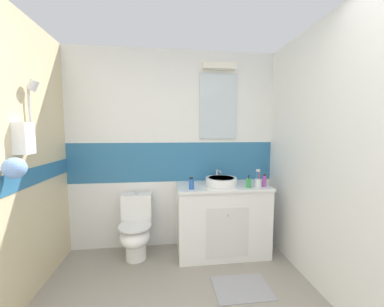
{
  "coord_description": "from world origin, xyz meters",
  "views": [
    {
      "loc": [
        -0.1,
        -0.4,
        1.48
      ],
      "look_at": [
        0.19,
        2.03,
        1.24
      ],
      "focal_mm": 20.54,
      "sensor_mm": 36.0,
      "label": 1
    }
  ],
  "objects_px": {
    "toothbrush_cup": "(258,182)",
    "toilet": "(136,229)",
    "lotion_bottle_short": "(191,184)",
    "deodorant_spray_can": "(264,181)",
    "sink_basin": "(221,181)",
    "soap_dispenser": "(249,183)"
  },
  "relations": [
    {
      "from": "toothbrush_cup",
      "to": "lotion_bottle_short",
      "type": "distance_m",
      "value": 0.77
    },
    {
      "from": "toothbrush_cup",
      "to": "soap_dispenser",
      "type": "height_order",
      "value": "toothbrush_cup"
    },
    {
      "from": "sink_basin",
      "to": "soap_dispenser",
      "type": "bearing_deg",
      "value": -29.96
    },
    {
      "from": "sink_basin",
      "to": "deodorant_spray_can",
      "type": "bearing_deg",
      "value": -15.92
    },
    {
      "from": "toothbrush_cup",
      "to": "deodorant_spray_can",
      "type": "relative_size",
      "value": 1.4
    },
    {
      "from": "toothbrush_cup",
      "to": "lotion_bottle_short",
      "type": "xyz_separation_m",
      "value": [
        -0.77,
        -0.0,
        0.01
      ]
    },
    {
      "from": "sink_basin",
      "to": "deodorant_spray_can",
      "type": "relative_size",
      "value": 2.79
    },
    {
      "from": "toilet",
      "to": "lotion_bottle_short",
      "type": "height_order",
      "value": "lotion_bottle_short"
    },
    {
      "from": "toilet",
      "to": "deodorant_spray_can",
      "type": "distance_m",
      "value": 1.61
    },
    {
      "from": "sink_basin",
      "to": "toilet",
      "type": "height_order",
      "value": "sink_basin"
    },
    {
      "from": "sink_basin",
      "to": "toilet",
      "type": "distance_m",
      "value": 1.16
    },
    {
      "from": "toilet",
      "to": "soap_dispenser",
      "type": "bearing_deg",
      "value": -8.0
    },
    {
      "from": "soap_dispenser",
      "to": "sink_basin",
      "type": "bearing_deg",
      "value": 150.04
    },
    {
      "from": "lotion_bottle_short",
      "to": "deodorant_spray_can",
      "type": "bearing_deg",
      "value": 1.07
    },
    {
      "from": "toothbrush_cup",
      "to": "toilet",
      "type": "bearing_deg",
      "value": 173.14
    },
    {
      "from": "soap_dispenser",
      "to": "lotion_bottle_short",
      "type": "xyz_separation_m",
      "value": [
        -0.66,
        0.01,
        0.01
      ]
    },
    {
      "from": "sink_basin",
      "to": "lotion_bottle_short",
      "type": "height_order",
      "value": "sink_basin"
    },
    {
      "from": "sink_basin",
      "to": "soap_dispenser",
      "type": "distance_m",
      "value": 0.32
    },
    {
      "from": "sink_basin",
      "to": "soap_dispenser",
      "type": "height_order",
      "value": "sink_basin"
    },
    {
      "from": "soap_dispenser",
      "to": "deodorant_spray_can",
      "type": "height_order",
      "value": "deodorant_spray_can"
    },
    {
      "from": "toilet",
      "to": "lotion_bottle_short",
      "type": "xyz_separation_m",
      "value": [
        0.64,
        -0.17,
        0.56
      ]
    },
    {
      "from": "deodorant_spray_can",
      "to": "lotion_bottle_short",
      "type": "distance_m",
      "value": 0.86
    }
  ]
}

